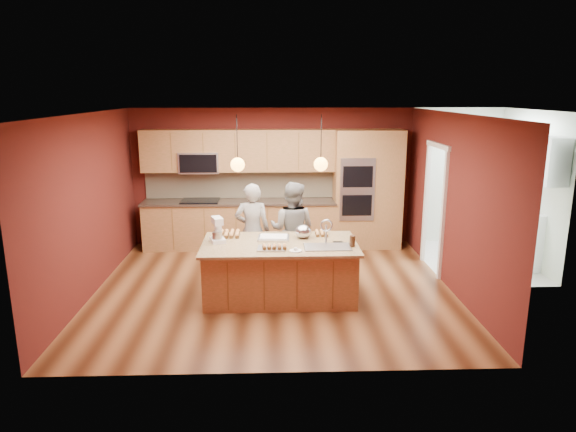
{
  "coord_description": "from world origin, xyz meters",
  "views": [
    {
      "loc": [
        -0.04,
        -7.57,
        3.01
      ],
      "look_at": [
        0.22,
        -0.1,
        1.19
      ],
      "focal_mm": 32.0,
      "sensor_mm": 36.0,
      "label": 1
    }
  ],
  "objects_px": {
    "stand_mixer": "(218,231)",
    "mixing_bowl": "(303,231)",
    "island": "(281,269)",
    "person_left": "(252,231)",
    "person_right": "(292,230)"
  },
  "relations": [
    {
      "from": "person_left",
      "to": "stand_mixer",
      "type": "bearing_deg",
      "value": 59.94
    },
    {
      "from": "stand_mixer",
      "to": "mixing_bowl",
      "type": "xyz_separation_m",
      "value": [
        1.28,
        0.17,
        -0.06
      ]
    },
    {
      "from": "island",
      "to": "stand_mixer",
      "type": "bearing_deg",
      "value": 174.02
    },
    {
      "from": "island",
      "to": "person_left",
      "type": "height_order",
      "value": "person_left"
    },
    {
      "from": "island",
      "to": "mixing_bowl",
      "type": "xyz_separation_m",
      "value": [
        0.35,
        0.27,
        0.51
      ]
    },
    {
      "from": "person_left",
      "to": "stand_mixer",
      "type": "relative_size",
      "value": 4.22
    },
    {
      "from": "island",
      "to": "person_left",
      "type": "bearing_deg",
      "value": 116.49
    },
    {
      "from": "stand_mixer",
      "to": "person_left",
      "type": "bearing_deg",
      "value": 39.26
    },
    {
      "from": "island",
      "to": "stand_mixer",
      "type": "relative_size",
      "value": 6.1
    },
    {
      "from": "person_right",
      "to": "stand_mixer",
      "type": "xyz_separation_m",
      "value": [
        -1.14,
        -0.8,
        0.2
      ]
    },
    {
      "from": "island",
      "to": "person_right",
      "type": "xyz_separation_m",
      "value": [
        0.21,
        0.89,
        0.37
      ]
    },
    {
      "from": "island",
      "to": "person_left",
      "type": "xyz_separation_m",
      "value": [
        -0.45,
        0.89,
        0.36
      ]
    },
    {
      "from": "mixing_bowl",
      "to": "person_left",
      "type": "bearing_deg",
      "value": 141.65
    },
    {
      "from": "person_right",
      "to": "mixing_bowl",
      "type": "distance_m",
      "value": 0.66
    },
    {
      "from": "island",
      "to": "person_left",
      "type": "distance_m",
      "value": 1.06
    }
  ]
}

